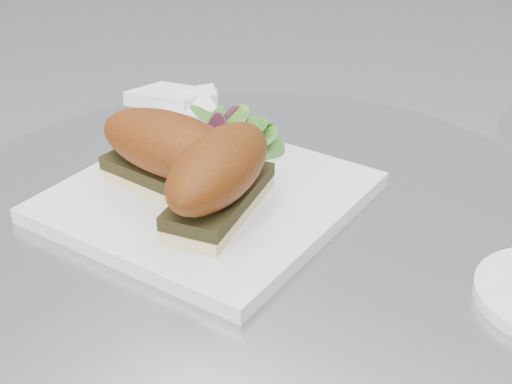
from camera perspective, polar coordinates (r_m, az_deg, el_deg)
plate at (r=0.74m, az=-3.87°, el=-0.39°), size 0.29×0.29×0.02m
sandwich_left at (r=0.72m, az=-6.79°, el=3.18°), size 0.18×0.08×0.08m
sandwich_right at (r=0.68m, az=-2.97°, el=1.40°), size 0.11×0.18×0.08m
salad at (r=0.80m, az=-2.02°, el=4.80°), size 0.11×0.11×0.05m
napkin at (r=0.94m, az=-6.20°, el=6.54°), size 0.14×0.14×0.02m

